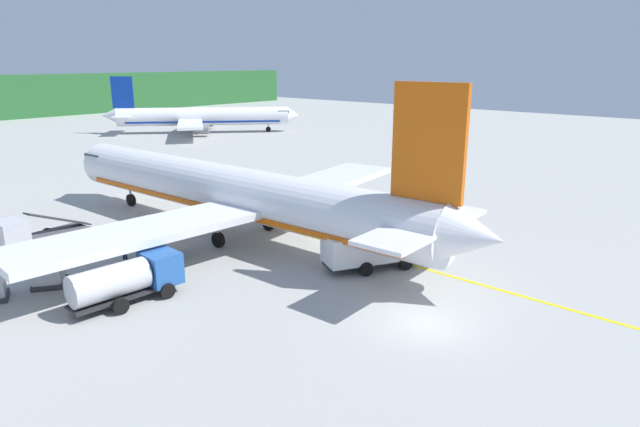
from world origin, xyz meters
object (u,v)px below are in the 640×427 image
Objects in this scene: service_truck_baggage at (27,234)px; crew_marshaller at (81,249)px; service_truck_fuel at (128,278)px; cargo_container_far at (49,272)px; crew_loader_left at (124,245)px; crew_loader_right at (419,232)px; airliner_foreground at (235,193)px; service_truck_pushback at (372,247)px; airliner_mid_apron at (201,117)px; cargo_container_mid at (336,220)px.

crew_marshaller is (1.31, -5.34, -0.20)m from service_truck_baggage.
service_truck_fuel is 6.02m from cargo_container_far.
crew_loader_left is 20.70m from crew_loader_right.
crew_loader_right is at bearing -56.65° from airliner_foreground.
service_truck_pushback is 19.23m from crew_marshaller.
service_truck_fuel reaches higher than crew_loader_right.
service_truck_fuel is at bearing 160.40° from crew_loader_right.
airliner_mid_apron is at bearing 48.94° from crew_loader_left.
cargo_container_mid is at bearing -26.03° from crew_loader_left.
airliner_foreground is at bearing 97.17° from service_truck_pushback.
airliner_mid_apron reaches higher than service_truck_pushback.
service_truck_pushback is (13.35, -20.32, 0.24)m from service_truck_baggage.
crew_loader_left is (-14.08, 6.88, 0.05)m from cargo_container_mid.
service_truck_baggage reaches higher than cargo_container_mid.
airliner_mid_apron reaches higher than cargo_container_mid.
service_truck_baggage reaches higher than crew_marshaller.
service_truck_pushback is at bearing -40.11° from cargo_container_far.
service_truck_fuel reaches higher than cargo_container_mid.
service_truck_baggage is 2.79× the size of cargo_container_far.
cargo_container_mid is (5.74, -5.19, -2.39)m from airliner_foreground.
airliner_foreground is 11.31m from crew_marshaller.
crew_marshaller reaches higher than crew_loader_right.
crew_loader_right is (15.93, -13.22, -0.09)m from crew_loader_left.
airliner_foreground is at bearing -17.01° from crew_marshaller.
airliner_mid_apron is 17.48× the size of crew_marshaller.
service_truck_fuel is 8.01m from crew_marshaller.
service_truck_baggage is 2.94× the size of cargo_container_mid.
crew_marshaller is (-16.31, 8.42, -0.03)m from cargo_container_mid.
crew_marshaller is 2.71m from crew_loader_left.
service_truck_pushback is at bearing -28.34° from service_truck_fuel.
airliner_foreground is 6.37× the size of service_truck_pushback.
crew_loader_left is (3.27, 6.38, -0.35)m from service_truck_fuel.
airliner_mid_apron is 65.01m from service_truck_baggage.
service_truck_fuel is at bearing -97.54° from crew_marshaller.
crew_marshaller is at bearing 128.78° from service_truck_pushback.
crew_loader_right is at bearing -45.92° from service_truck_baggage.
service_truck_baggage is 4.19× the size of crew_loader_right.
crew_loader_right is at bearing -19.60° from service_truck_fuel.
service_truck_pushback reaches higher than crew_loader_right.
crew_loader_left is at bearing 126.15° from service_truck_pushback.
crew_marshaller is 0.93× the size of crew_loader_left.
crew_loader_left is (5.27, 0.73, 0.19)m from cargo_container_far.
airliner_foreground is 12.68m from service_truck_fuel.
service_truck_pushback is 7.84m from cargo_container_mid.
service_truck_baggage is at bearing -137.40° from airliner_mid_apron.
service_truck_pushback is at bearing -118.20° from airliner_mid_apron.
service_truck_pushback reaches higher than cargo_container_far.
cargo_container_far is (-2.00, 5.65, -0.54)m from service_truck_fuel.
crew_marshaller is 1.01× the size of crew_loader_right.
airliner_mid_apron is 67.84m from crew_marshaller.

